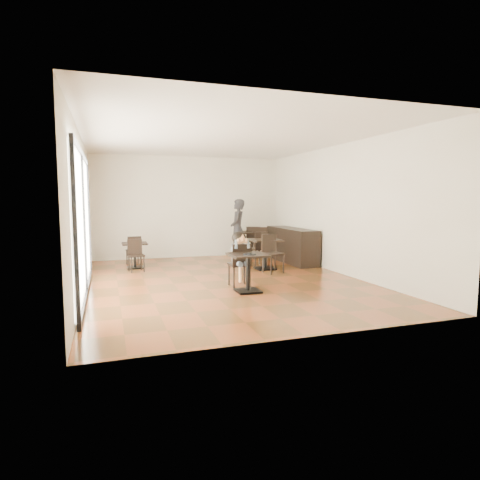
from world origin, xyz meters
name	(u,v)px	position (x,y,z in m)	size (l,w,h in m)	color
floor	(225,280)	(0.00, 0.00, 0.00)	(6.00, 8.00, 0.01)	brown
ceiling	(224,138)	(0.00, 0.00, 3.20)	(6.00, 8.00, 0.01)	white
wall_back	(189,207)	(0.00, 4.00, 1.60)	(6.00, 0.01, 3.20)	silver
wall_front	(309,219)	(0.00, -4.00, 1.60)	(6.00, 0.01, 3.20)	silver
wall_left	(82,212)	(-3.00, 0.00, 1.60)	(0.01, 8.00, 3.20)	silver
wall_right	(340,209)	(3.00, 0.00, 1.60)	(0.01, 8.00, 3.20)	silver
storefront_window	(82,223)	(-2.97, -0.50, 1.40)	(0.04, 4.50, 2.60)	white
child_table	(248,273)	(0.12, -1.25, 0.39)	(0.73, 0.73, 0.77)	black
child_chair	(239,265)	(0.12, -0.70, 0.46)	(0.42, 0.42, 0.93)	black
child	(239,259)	(0.12, -0.70, 0.58)	(0.42, 0.58, 1.17)	slate
plate	(250,254)	(0.12, -1.35, 0.78)	(0.26, 0.26, 0.02)	black
pizza_slice	(242,240)	(0.12, -0.89, 1.01)	(0.27, 0.21, 0.06)	#E2C47D
adult_patron	(238,229)	(1.34, 3.14, 0.93)	(0.68, 0.44, 1.86)	#313136
cafe_table_mid	(265,254)	(1.43, 1.07, 0.40)	(0.76, 0.76, 0.80)	black
cafe_table_left	(135,256)	(-1.84, 2.33, 0.34)	(0.65, 0.65, 0.69)	black
cafe_table_back	(252,244)	(1.92, 3.44, 0.40)	(0.77, 0.77, 0.81)	black
chair_mid_a	(258,249)	(1.43, 1.62, 0.48)	(0.43, 0.43, 0.97)	black
chair_mid_b	(273,254)	(1.43, 0.52, 0.48)	(0.43, 0.43, 0.97)	black
chair_left_a	(133,250)	(-1.84, 2.88, 0.41)	(0.37, 0.37, 0.83)	black
chair_left_b	(136,256)	(-1.84, 1.78, 0.41)	(0.37, 0.37, 0.83)	black
chair_back_a	(253,241)	(1.99, 3.50, 0.49)	(0.44, 0.44, 0.97)	black
chair_back_b	(260,243)	(1.99, 2.89, 0.49)	(0.44, 0.44, 0.97)	black
service_counter	(292,245)	(2.65, 2.00, 0.50)	(0.60, 2.40, 1.00)	black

